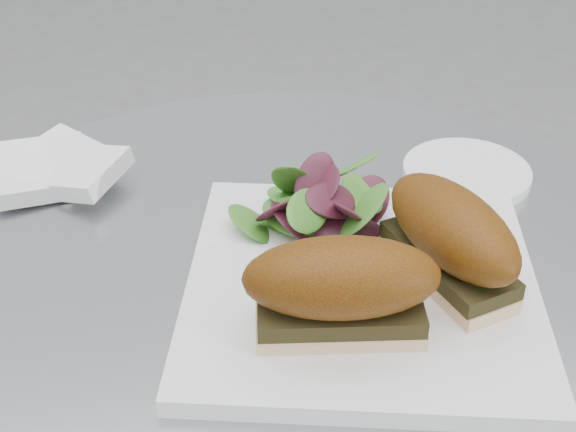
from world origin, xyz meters
name	(u,v)px	position (x,y,z in m)	size (l,w,h in m)	color
plate	(361,287)	(0.06, -0.05, 0.74)	(0.29, 0.29, 0.02)	white
sandwich_left	(341,287)	(0.02, -0.11, 0.79)	(0.15, 0.09, 0.08)	beige
sandwich_right	(451,236)	(0.12, -0.06, 0.79)	(0.10, 0.16, 0.08)	beige
salad	(314,200)	(0.03, 0.04, 0.77)	(0.12, 0.12, 0.05)	#4A9530
napkin	(62,177)	(-0.19, 0.18, 0.74)	(0.13, 0.13, 0.02)	white
saucer	(467,173)	(0.21, 0.11, 0.74)	(0.13, 0.13, 0.01)	white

